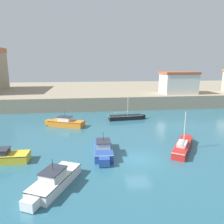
# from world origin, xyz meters

# --- Properties ---
(ground_plane) EXTENTS (200.00, 200.00, 0.00)m
(ground_plane) POSITION_xyz_m (0.00, 0.00, 0.00)
(ground_plane) COLOR #2D667A
(quay_seawall) EXTENTS (120.00, 40.00, 2.81)m
(quay_seawall) POSITION_xyz_m (0.00, 43.05, 1.41)
(quay_seawall) COLOR gray
(quay_seawall) RESTS_ON ground
(sailboat_red_0) EXTENTS (4.68, 6.36, 4.35)m
(sailboat_red_0) POSITION_xyz_m (5.56, 1.80, 0.49)
(sailboat_red_0) COLOR red
(sailboat_red_0) RESTS_ON ground
(motorboat_white_1) EXTENTS (3.97, 6.15, 2.40)m
(motorboat_white_1) POSITION_xyz_m (-7.79, -4.12, 0.56)
(motorboat_white_1) COLOR white
(motorboat_white_1) RESTS_ON ground
(motorboat_blue_2) EXTENTS (2.14, 5.98, 2.49)m
(motorboat_blue_2) POSITION_xyz_m (-3.40, 1.69, 0.60)
(motorboat_blue_2) COLOR #284C9E
(motorboat_blue_2) RESTS_ON ground
(sailboat_black_3) EXTENTS (6.53, 1.98, 4.36)m
(sailboat_black_3) POSITION_xyz_m (1.80, 16.08, 0.43)
(sailboat_black_3) COLOR black
(sailboat_black_3) RESTS_ON ground
(motorboat_orange_4) EXTENTS (6.30, 3.78, 2.46)m
(motorboat_orange_4) POSITION_xyz_m (-8.30, 13.18, 0.59)
(motorboat_orange_4) COLOR orange
(motorboat_orange_4) RESTS_ON ground
(motorboat_yellow_5) EXTENTS (5.99, 1.94, 2.29)m
(motorboat_yellow_5) POSITION_xyz_m (-13.68, 1.14, 0.54)
(motorboat_yellow_5) COLOR yellow
(motorboat_yellow_5) RESTS_ON ground
(harbor_shed_mid_row) EXTENTS (7.72, 5.62, 4.89)m
(harbor_shed_mid_row) POSITION_xyz_m (16.00, 27.58, 5.28)
(harbor_shed_mid_row) COLOR silver
(harbor_shed_mid_row) RESTS_ON quay_seawall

